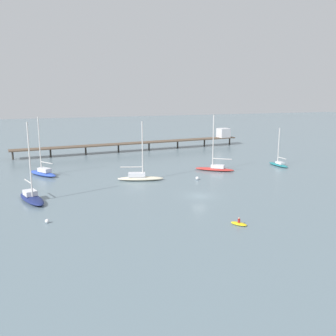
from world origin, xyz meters
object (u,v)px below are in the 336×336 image
(sailboat_cream, at_px, (140,177))
(pier, at_px, (164,140))
(sailboat_red, at_px, (215,168))
(mooring_buoy_inner, at_px, (197,178))
(sailboat_blue, at_px, (43,172))
(mooring_buoy_far, at_px, (47,221))
(sailboat_teal, at_px, (279,164))
(dinghy_yellow, at_px, (239,223))
(sailboat_navy, at_px, (32,197))

(sailboat_cream, bearing_deg, pier, 65.94)
(sailboat_red, xyz_separation_m, mooring_buoy_inner, (-7.55, -7.37, -0.36))
(pier, xyz_separation_m, sailboat_blue, (-36.98, -28.17, -2.16))
(mooring_buoy_inner, distance_m, mooring_buoy_far, 35.76)
(sailboat_teal, relative_size, dinghy_yellow, 3.59)
(sailboat_blue, xyz_separation_m, dinghy_yellow, (26.63, -41.52, -0.60))
(sailboat_teal, relative_size, sailboat_red, 0.72)
(sailboat_cream, xyz_separation_m, sailboat_red, (19.36, 4.06, -0.04))
(pier, relative_size, sailboat_navy, 5.23)
(sailboat_teal, height_order, sailboat_navy, sailboat_navy)
(dinghy_yellow, bearing_deg, mooring_buoy_inner, 80.23)
(mooring_buoy_far, bearing_deg, sailboat_cream, 48.30)
(sailboat_navy, bearing_deg, dinghy_yellow, -37.00)
(mooring_buoy_inner, bearing_deg, sailboat_red, 44.29)
(sailboat_cream, xyz_separation_m, dinghy_yellow, (7.11, -30.60, -0.54))
(sailboat_red, bearing_deg, pier, 93.12)
(sailboat_navy, bearing_deg, mooring_buoy_inner, 9.83)
(sailboat_red, height_order, mooring_buoy_inner, sailboat_red)
(pier, height_order, sailboat_red, sailboat_red)
(pier, bearing_deg, dinghy_yellow, -98.44)
(dinghy_yellow, bearing_deg, pier, 81.56)
(sailboat_teal, xyz_separation_m, sailboat_navy, (-58.24, -13.07, 0.15))
(pier, height_order, sailboat_navy, sailboat_navy)
(pier, xyz_separation_m, sailboat_navy, (-38.91, -48.16, -2.20))
(sailboat_teal, xyz_separation_m, sailboat_blue, (-56.31, 6.93, 0.20))
(sailboat_red, distance_m, mooring_buoy_inner, 10.56)
(sailboat_navy, xyz_separation_m, dinghy_yellow, (28.57, -21.53, -0.55))
(sailboat_cream, relative_size, sailboat_navy, 0.91)
(pier, height_order, mooring_buoy_inner, pier)
(sailboat_cream, distance_m, sailboat_navy, 23.30)
(sailboat_red, bearing_deg, dinghy_yellow, -109.47)
(mooring_buoy_far, bearing_deg, mooring_buoy_inner, 30.36)
(sailboat_cream, bearing_deg, mooring_buoy_far, -131.70)
(sailboat_blue, distance_m, dinghy_yellow, 49.34)
(sailboat_cream, height_order, mooring_buoy_far, sailboat_cream)
(pier, distance_m, mooring_buoy_far, 70.69)
(sailboat_teal, xyz_separation_m, sailboat_red, (-17.42, 0.07, 0.11))
(pier, xyz_separation_m, sailboat_red, (1.91, -35.03, -2.25))
(sailboat_red, distance_m, sailboat_blue, 39.49)
(sailboat_cream, xyz_separation_m, mooring_buoy_far, (-19.05, -21.39, -0.45))
(pier, distance_m, sailboat_teal, 40.14)
(pier, bearing_deg, sailboat_teal, -61.16)
(sailboat_teal, xyz_separation_m, mooring_buoy_far, (-55.83, -25.38, -0.31))
(sailboat_teal, relative_size, sailboat_blue, 0.73)
(sailboat_navy, xyz_separation_m, mooring_buoy_far, (2.41, -12.31, -0.46))
(sailboat_teal, height_order, sailboat_red, sailboat_red)
(sailboat_teal, xyz_separation_m, sailboat_cream, (-36.78, -3.99, 0.14))
(sailboat_navy, relative_size, sailboat_blue, 1.05)
(dinghy_yellow, height_order, mooring_buoy_inner, dinghy_yellow)
(sailboat_teal, bearing_deg, sailboat_navy, -167.36)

